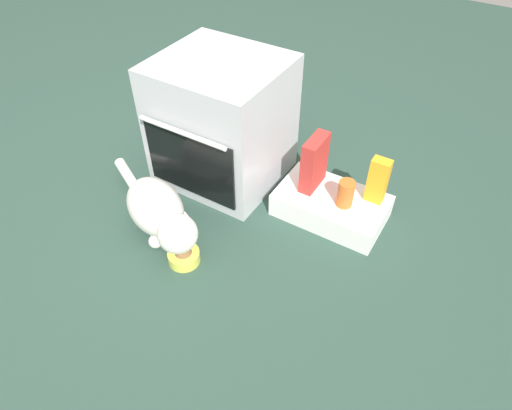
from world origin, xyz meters
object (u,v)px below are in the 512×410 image
Objects in this scene: food_bowl at (184,256)px; cat at (159,212)px; pantry_cabinet at (331,206)px; juice_carton at (378,181)px; cereal_box at (314,163)px; sauce_jar at (346,194)px; oven at (222,122)px.

cat is at bearing 155.86° from food_bowl.
juice_carton is (0.18, 0.09, 0.19)m from pantry_cabinet.
cereal_box reaches higher than sauce_jar.
juice_carton reaches higher than cat.
oven is 0.89× the size of cat.
oven is 4.51× the size of food_bowl.
food_bowl is at bearing 0.00° from cat.
food_bowl is at bearing -131.38° from juice_carton.
cereal_box is (0.32, 0.66, 0.24)m from food_bowl.
oven is at bearing 114.66° from cat.
oven reaches higher than food_bowl.
food_bowl is (-0.45, -0.63, -0.03)m from pantry_cabinet.
oven is at bearing -177.94° from cereal_box.
pantry_cabinet is 0.72× the size of cat.
pantry_cabinet is 3.88× the size of sauce_jar.
cereal_box reaches higher than juice_carton.
food_bowl is 1.06× the size of sauce_jar.
cereal_box is at bearing 2.06° from oven.
juice_carton is at bearing 48.62° from food_bowl.
cat is 0.89m from sauce_jar.
cat is (0.00, -0.55, -0.19)m from oven.
cat is at bearing -132.76° from cereal_box.
cat is 0.79m from cereal_box.
sauce_jar is 0.16m from juice_carton.
cereal_box is (-0.13, 0.03, 0.21)m from pantry_cabinet.
cat is (-0.66, -0.54, 0.08)m from pantry_cabinet.
pantry_cabinet is at bearing -154.84° from juice_carton.
pantry_cabinet is 3.65× the size of food_bowl.
pantry_cabinet is 1.94× the size of cereal_box.
pantry_cabinet reaches higher than food_bowl.
oven reaches higher than juice_carton.
oven is at bearing 179.30° from pantry_cabinet.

